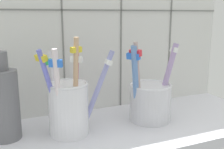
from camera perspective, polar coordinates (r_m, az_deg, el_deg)
counter_slab at (r=50.92cm, az=0.39°, el=-12.31°), size 64.00×22.00×2.00cm
tile_wall_back at (r=57.35cm, az=-4.45°, el=12.64°), size 64.00×2.20×45.00cm
toothbrush_cup_left at (r=46.97cm, az=-9.22°, el=-6.39°), size 13.70×8.04×17.07cm
toothbrush_cup_right at (r=53.15cm, az=8.08°, el=-5.31°), size 10.77×8.19×15.82cm
ceramic_vase at (r=47.68cm, az=-22.03°, el=-5.65°), size 4.90×4.90×14.81cm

